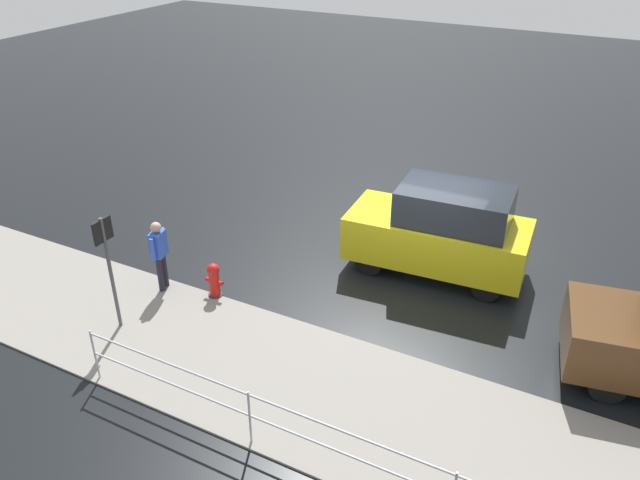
# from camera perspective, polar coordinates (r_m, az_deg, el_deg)

# --- Properties ---
(ground_plane) EXTENTS (60.00, 60.00, 0.00)m
(ground_plane) POSITION_cam_1_polar(r_m,az_deg,el_deg) (14.02, 8.20, -3.34)
(ground_plane) COLOR black
(kerb_strip) EXTENTS (24.00, 3.20, 0.04)m
(kerb_strip) POSITION_cam_1_polar(r_m,az_deg,el_deg) (10.92, 0.31, -13.89)
(kerb_strip) COLOR gray
(kerb_strip) RESTS_ON ground
(moving_hatchback) EXTENTS (4.01, 1.96, 2.06)m
(moving_hatchback) POSITION_cam_1_polar(r_m,az_deg,el_deg) (13.84, 11.04, 0.84)
(moving_hatchback) COLOR yellow
(moving_hatchback) RESTS_ON ground
(fire_hydrant) EXTENTS (0.42, 0.31, 0.80)m
(fire_hydrant) POSITION_cam_1_polar(r_m,az_deg,el_deg) (13.20, -9.65, -3.69)
(fire_hydrant) COLOR red
(fire_hydrant) RESTS_ON ground
(pedestrian) EXTENTS (0.32, 0.56, 1.62)m
(pedestrian) POSITION_cam_1_polar(r_m,az_deg,el_deg) (13.38, -14.49, -0.97)
(pedestrian) COLOR blue
(pedestrian) RESTS_ON ground
(metal_railing) EXTENTS (9.52, 0.04, 1.05)m
(metal_railing) POSITION_cam_1_polar(r_m,az_deg,el_deg) (9.15, 2.23, -18.25)
(metal_railing) COLOR #B7BABF
(metal_railing) RESTS_ON ground
(sign_post) EXTENTS (0.07, 0.44, 2.40)m
(sign_post) POSITION_cam_1_polar(r_m,az_deg,el_deg) (12.15, -18.83, -1.55)
(sign_post) COLOR #4C4C51
(sign_post) RESTS_ON ground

